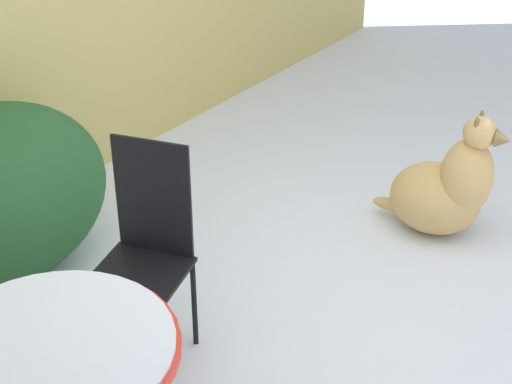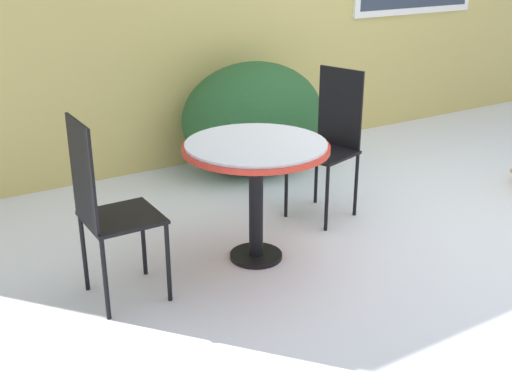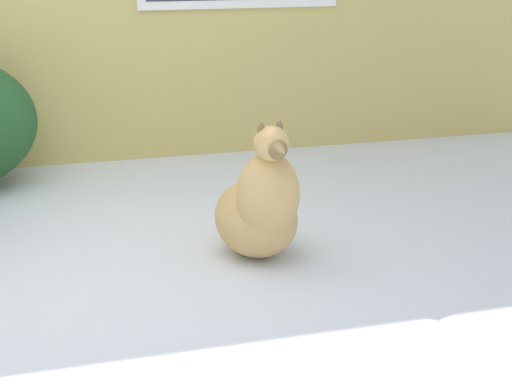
# 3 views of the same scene
# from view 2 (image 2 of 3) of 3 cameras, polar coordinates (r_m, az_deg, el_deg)

# --- Properties ---
(ground_plane) EXTENTS (16.00, 16.00, 0.00)m
(ground_plane) POSITION_cam_2_polar(r_m,az_deg,el_deg) (4.48, 18.46, -3.09)
(ground_plane) COLOR silver
(shrub_left) EXTENTS (1.19, 0.92, 0.89)m
(shrub_left) POSITION_cam_2_polar(r_m,az_deg,el_deg) (5.17, -0.23, 6.61)
(shrub_left) COLOR #235128
(shrub_left) RESTS_ON ground_plane
(patio_table) EXTENTS (0.84, 0.84, 0.72)m
(patio_table) POSITION_cam_2_polar(r_m,az_deg,el_deg) (3.63, -0.00, 2.81)
(patio_table) COLOR black
(patio_table) RESTS_ON ground_plane
(patio_chair_near_table) EXTENTS (0.46, 0.46, 1.00)m
(patio_chair_near_table) POSITION_cam_2_polar(r_m,az_deg,el_deg) (4.33, 6.59, 4.73)
(patio_chair_near_table) COLOR black
(patio_chair_near_table) RESTS_ON ground_plane
(patio_chair_far_side) EXTENTS (0.38, 0.38, 1.00)m
(patio_chair_far_side) POSITION_cam_2_polar(r_m,az_deg,el_deg) (3.31, -13.19, -1.21)
(patio_chair_far_side) COLOR black
(patio_chair_far_side) RESTS_ON ground_plane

